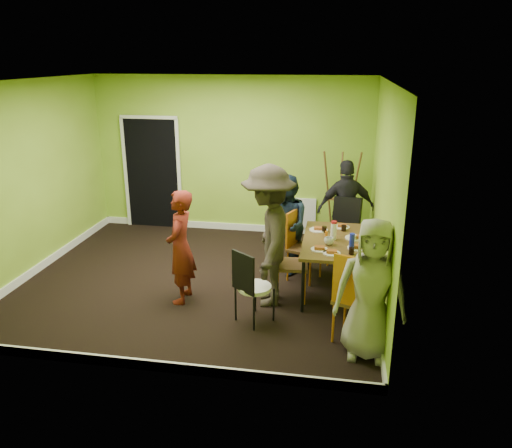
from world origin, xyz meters
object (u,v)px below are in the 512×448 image
Objects in this scene: chair_front_end at (355,294)px; person_left_far at (286,225)px; person_back_end at (346,209)px; easel at (340,197)px; blue_bottle at (352,242)px; dining_table at (337,244)px; chair_left_far at (300,241)px; chair_left_near at (285,257)px; person_standing at (181,247)px; person_left_near at (268,236)px; person_front_end at (371,290)px; chair_back_end at (346,217)px; chair_bentwood at (251,284)px; thermos at (333,232)px; orange_bottle at (326,234)px.

person_left_far reaches higher than chair_front_end.
person_back_end reaches higher than person_left_far.
blue_bottle is (0.17, -2.33, 0.06)m from easel.
chair_left_far reaches higher than dining_table.
person_standing is at bearing -82.44° from chair_left_near.
dining_table is 0.75m from chair_left_near.
chair_left_far is 0.98× the size of chair_left_near.
person_left_near reaches higher than easel.
person_front_end is (0.19, -1.19, -0.08)m from blue_bottle.
chair_back_end is 1.49m from blue_bottle.
chair_bentwood is 0.51× the size of person_left_near.
easel is 1.66m from person_left_far.
thermos is (-0.27, 1.31, 0.25)m from chair_front_end.
thermos is at bearing 125.28° from blue_bottle.
orange_bottle is at bearing 32.16° from person_left_far.
person_standing is (-2.21, 0.69, 0.14)m from chair_front_end.
chair_left_far reaches higher than orange_bottle.
orange_bottle is 0.05× the size of person_back_end.
person_left_near reaches higher than person_standing.
chair_front_end is 1.40m from person_left_near.
thermos is at bearing 85.76° from chair_bentwood.
chair_left_far is at bearing 150.10° from person_left_near.
person_left_far is (0.25, 1.58, 0.22)m from chair_bentwood.
dining_table is at bearing 106.34° from person_standing.
person_standing is 2.89m from person_back_end.
person_back_end is at bearing 132.11° from person_standing.
person_standing is at bearing -162.65° from dining_table.
person_left_near reaches higher than orange_bottle.
thermos is 0.16× the size of person_left_far.
chair_bentwood is 4.27× the size of blue_bottle.
chair_left_far is at bearing 41.19° from person_back_end.
person_back_end is at bearing 78.04° from orange_bottle.
chair_back_end is 1.07m from person_left_far.
chair_left_near is 1.68m from chair_back_end.
person_standing is at bearing -127.63° from easel.
person_left_near is (-1.05, -0.14, 0.06)m from blue_bottle.
person_back_end reaches higher than chair_back_end.
person_standing is 1.02× the size of person_left_far.
chair_left_near is 0.66× the size of person_back_end.
person_left_near is 1.18× the size of person_front_end.
easel is 1.89m from orange_bottle.
chair_bentwood is 1.47m from person_front_end.
person_left_near is at bearing 96.20° from person_standing.
chair_front_end reaches higher than chair_bentwood.
chair_left_far is 0.33m from person_left_far.
thermos is at bearing 66.63° from person_back_end.
chair_left_far is 2.09m from person_front_end.
chair_back_end is 0.63× the size of easel.
chair_bentwood is 0.62× the size of person_standing.
easel is at bearing -177.03° from chair_left_far.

